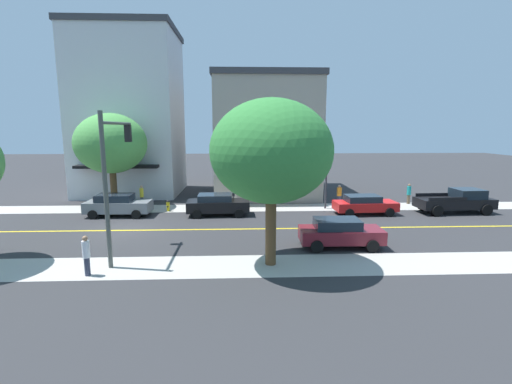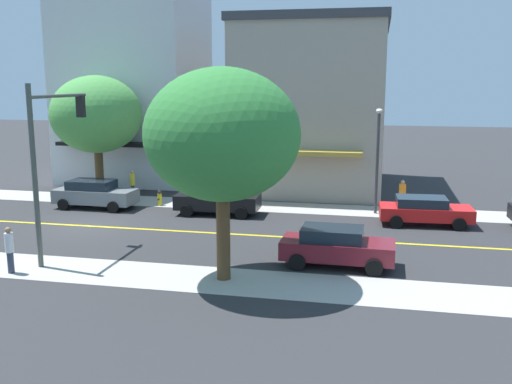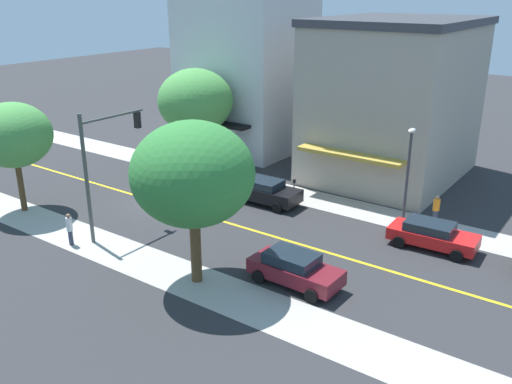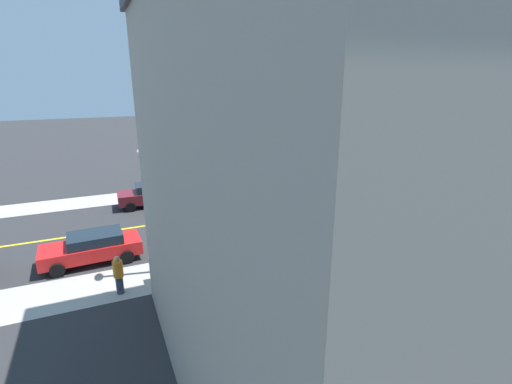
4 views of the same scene
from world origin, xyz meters
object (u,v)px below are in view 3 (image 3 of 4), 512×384
object	(u,v)px
street_tree_right_corner	(195,101)
street_tree_left_far	(193,174)
fire_hydrant	(231,179)
pedestrian_orange_shirt	(436,208)
pedestrian_yellow_shirt	(220,160)
street_lamp	(408,165)
red_sedan_left_curb	(432,235)
traffic_light_mast	(103,155)
pedestrian_white_shirt	(70,228)
grey_sedan_left_curb	(181,170)
black_sedan_left_curb	(265,191)
maroon_sedan_right_curb	(295,268)
parking_meter	(294,186)
street_tree_left_near	(13,135)

from	to	relation	value
street_tree_right_corner	street_tree_left_far	size ratio (longest dim) A/B	0.98
fire_hydrant	pedestrian_orange_shirt	size ratio (longest dim) A/B	0.52
street_tree_right_corner	pedestrian_yellow_shirt	xyz separation A→B (m)	(0.00, 2.16, -4.11)
street_lamp	red_sedan_left_curb	world-z (taller)	street_lamp
traffic_light_mast	pedestrian_white_shirt	size ratio (longest dim) A/B	3.95
pedestrian_white_shirt	red_sedan_left_curb	bearing A→B (deg)	175.19
pedestrian_white_shirt	street_tree_right_corner	bearing A→B (deg)	-115.36
grey_sedan_left_curb	pedestrian_yellow_shirt	bearing A→B (deg)	75.20
traffic_light_mast	black_sedan_left_curb	distance (m)	10.47
street_tree_left_far	street_lamp	xyz separation A→B (m)	(-11.87, 5.28, -1.66)
red_sedan_left_curb	pedestrian_orange_shirt	distance (m)	3.55
street_tree_right_corner	black_sedan_left_curb	bearing A→B (deg)	69.24
red_sedan_left_curb	maroon_sedan_right_curb	xyz separation A→B (m)	(7.38, -3.81, 0.04)
traffic_light_mast	grey_sedan_left_curb	size ratio (longest dim) A/B	1.52
fire_hydrant	street_lamp	distance (m)	12.57
grey_sedan_left_curb	pedestrian_white_shirt	size ratio (longest dim) A/B	2.60
red_sedan_left_curb	grey_sedan_left_curb	world-z (taller)	grey_sedan_left_curb
maroon_sedan_right_curb	pedestrian_yellow_shirt	bearing A→B (deg)	142.01
parking_meter	street_tree_right_corner	bearing A→B (deg)	-98.89
black_sedan_left_curb	pedestrian_orange_shirt	size ratio (longest dim) A/B	2.71
street_tree_left_near	street_lamp	world-z (taller)	street_tree_left_near
street_tree_left_near	pedestrian_yellow_shirt	distance (m)	14.19
pedestrian_white_shirt	pedestrian_orange_shirt	bearing A→B (deg)	-175.32
red_sedan_left_curb	pedestrian_yellow_shirt	bearing A→B (deg)	166.18
fire_hydrant	maroon_sedan_right_curb	xyz separation A→B (m)	(9.03, 10.74, 0.37)
fire_hydrant	pedestrian_yellow_shirt	distance (m)	2.97
street_tree_right_corner	maroon_sedan_right_curb	world-z (taller)	street_tree_right_corner
maroon_sedan_right_curb	pedestrian_yellow_shirt	world-z (taller)	pedestrian_yellow_shirt
fire_hydrant	parking_meter	size ratio (longest dim) A/B	0.65
street_lamp	pedestrian_orange_shirt	distance (m)	3.29
street_tree_right_corner	maroon_sedan_right_curb	bearing A→B (deg)	54.95
black_sedan_left_curb	traffic_light_mast	bearing A→B (deg)	-117.47
street_lamp	traffic_light_mast	bearing A→B (deg)	-49.26
traffic_light_mast	parking_meter	bearing A→B (deg)	-26.93
street_lamp	pedestrian_orange_shirt	xyz separation A→B (m)	(-1.27, 1.43, -2.68)
street_tree_left_far	pedestrian_white_shirt	distance (m)	9.06
maroon_sedan_right_curb	fire_hydrant	bearing A→B (deg)	141.18
maroon_sedan_right_curb	pedestrian_white_shirt	xyz separation A→B (m)	(3.35, -11.79, 0.15)
street_tree_left_far	pedestrian_yellow_shirt	xyz separation A→B (m)	(-13.06, -9.28, -4.27)
street_tree_right_corner	street_lamp	world-z (taller)	street_tree_right_corner
street_tree_left_far	black_sedan_left_curb	bearing A→B (deg)	-162.93
parking_meter	red_sedan_left_curb	distance (m)	9.77
red_sedan_left_curb	black_sedan_left_curb	xyz separation A→B (m)	(-0.17, -10.70, 0.06)
street_tree_left_far	pedestrian_orange_shirt	distance (m)	15.37
street_tree_left_far	pedestrian_white_shirt	xyz separation A→B (m)	(1.02, -7.93, -4.25)
traffic_light_mast	street_lamp	size ratio (longest dim) A/B	1.24
red_sedan_left_curb	grey_sedan_left_curb	distance (m)	17.83
street_tree_right_corner	pedestrian_white_shirt	world-z (taller)	street_tree_right_corner
black_sedan_left_curb	grey_sedan_left_curb	xyz separation A→B (m)	(-0.05, -7.13, 0.01)
black_sedan_left_curb	parking_meter	bearing A→B (deg)	54.88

